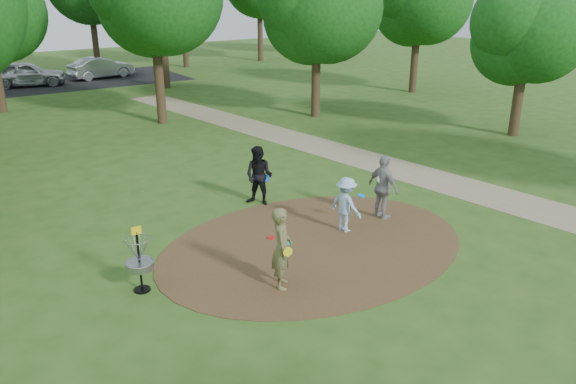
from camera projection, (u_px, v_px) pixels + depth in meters
ground at (314, 245)px, 14.52m from camera, size 100.00×100.00×0.00m
dirt_clearing at (314, 245)px, 14.52m from camera, size 8.40×8.40×0.02m
footpath at (430, 178)px, 19.49m from camera, size 7.55×39.89×0.01m
parking_lot at (79, 81)px, 38.83m from camera, size 14.00×8.00×0.01m
player_observer_with_disc at (282, 248)px, 12.24m from camera, size 0.75×0.82×1.89m
player_throwing_with_disc at (346, 205)px, 15.10m from camera, size 1.08×1.07×1.54m
player_walking_with_disc at (259, 176)px, 16.90m from camera, size 1.07×1.12×1.82m
player_waiting_with_disc at (383, 187)px, 15.87m from camera, size 0.49×1.12×1.89m
disc_ground_cyan at (288, 243)px, 14.58m from camera, size 0.22×0.22×0.02m
disc_ground_red at (271, 238)px, 14.89m from camera, size 0.22×0.22×0.02m
car_left at (26, 74)px, 36.43m from camera, size 5.09×2.87×1.63m
car_right at (101, 68)px, 39.61m from camera, size 4.67×2.27×1.47m
disc_golf_basket at (139, 255)px, 12.08m from camera, size 0.63×0.63×1.54m
tree_ring at (190, 17)px, 21.42m from camera, size 37.05×45.04×8.85m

